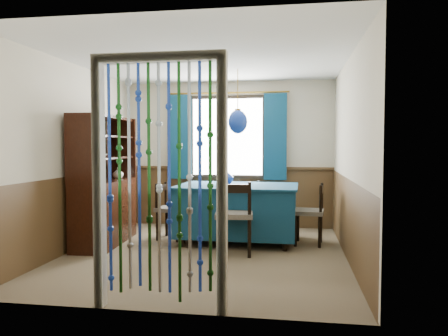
% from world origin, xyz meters
% --- Properties ---
extents(floor, '(4.00, 4.00, 0.00)m').
position_xyz_m(floor, '(0.00, 0.00, 0.00)').
color(floor, brown).
rests_on(floor, ground).
extents(ceiling, '(4.00, 4.00, 0.00)m').
position_xyz_m(ceiling, '(0.00, 0.00, 2.50)').
color(ceiling, silver).
rests_on(ceiling, ground).
extents(wall_back, '(3.60, 0.00, 3.60)m').
position_xyz_m(wall_back, '(0.00, 2.00, 1.25)').
color(wall_back, beige).
rests_on(wall_back, ground).
extents(wall_front, '(3.60, 0.00, 3.60)m').
position_xyz_m(wall_front, '(0.00, -2.00, 1.25)').
color(wall_front, beige).
rests_on(wall_front, ground).
extents(wall_left, '(0.00, 4.00, 4.00)m').
position_xyz_m(wall_left, '(-1.80, 0.00, 1.25)').
color(wall_left, beige).
rests_on(wall_left, ground).
extents(wall_right, '(0.00, 4.00, 4.00)m').
position_xyz_m(wall_right, '(1.80, 0.00, 1.25)').
color(wall_right, beige).
rests_on(wall_right, ground).
extents(wainscot_back, '(3.60, 0.00, 3.60)m').
position_xyz_m(wainscot_back, '(0.00, 1.99, 0.50)').
color(wainscot_back, '#4C351D').
rests_on(wainscot_back, ground).
extents(wainscot_front, '(3.60, 0.00, 3.60)m').
position_xyz_m(wainscot_front, '(0.00, -1.99, 0.50)').
color(wainscot_front, '#4C351D').
rests_on(wainscot_front, ground).
extents(wainscot_left, '(0.00, 4.00, 4.00)m').
position_xyz_m(wainscot_left, '(-1.79, 0.00, 0.50)').
color(wainscot_left, '#4C351D').
rests_on(wainscot_left, ground).
extents(wainscot_right, '(0.00, 4.00, 4.00)m').
position_xyz_m(wainscot_right, '(1.79, 0.00, 0.50)').
color(wainscot_right, '#4C351D').
rests_on(wainscot_right, ground).
extents(window, '(1.32, 0.12, 1.42)m').
position_xyz_m(window, '(0.00, 1.95, 1.55)').
color(window, black).
rests_on(window, wall_back).
extents(doorway, '(1.16, 0.12, 2.18)m').
position_xyz_m(doorway, '(0.00, -1.94, 1.05)').
color(doorway, silver).
rests_on(doorway, ground).
extents(dining_table, '(1.74, 1.22, 0.83)m').
position_xyz_m(dining_table, '(0.32, 0.78, 0.48)').
color(dining_table, navy).
rests_on(dining_table, floor).
extents(chair_near, '(0.52, 0.50, 0.96)m').
position_xyz_m(chair_near, '(0.37, 0.02, 0.51)').
color(chair_near, black).
rests_on(chair_near, floor).
extents(chair_far, '(0.44, 0.43, 0.83)m').
position_xyz_m(chair_far, '(0.38, 1.49, 0.44)').
color(chair_far, black).
rests_on(chair_far, floor).
extents(chair_left, '(0.45, 0.46, 0.84)m').
position_xyz_m(chair_left, '(-0.71, 0.82, 0.45)').
color(chair_left, black).
rests_on(chair_left, floor).
extents(chair_right, '(0.45, 0.47, 0.87)m').
position_xyz_m(chair_right, '(1.37, 0.76, 0.46)').
color(chair_right, black).
rests_on(chair_right, floor).
extents(sideboard, '(0.56, 1.41, 1.82)m').
position_xyz_m(sideboard, '(-1.54, 0.35, 0.62)').
color(sideboard, black).
rests_on(sideboard, floor).
extents(pendant_lamp, '(0.28, 0.28, 0.93)m').
position_xyz_m(pendant_lamp, '(0.32, 0.78, 1.75)').
color(pendant_lamp, olive).
rests_on(pendant_lamp, ceiling).
extents(vase_table, '(0.26, 0.26, 0.21)m').
position_xyz_m(vase_table, '(0.14, 0.91, 0.93)').
color(vase_table, navy).
rests_on(vase_table, dining_table).
extents(bowl_shelf, '(0.25, 0.25, 0.06)m').
position_xyz_m(bowl_shelf, '(-1.48, 0.07, 1.27)').
color(bowl_shelf, beige).
rests_on(bowl_shelf, sideboard).
extents(vase_sideboard, '(0.23, 0.23, 0.18)m').
position_xyz_m(vase_sideboard, '(-1.48, 0.72, 1.00)').
color(vase_sideboard, beige).
rests_on(vase_sideboard, sideboard).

